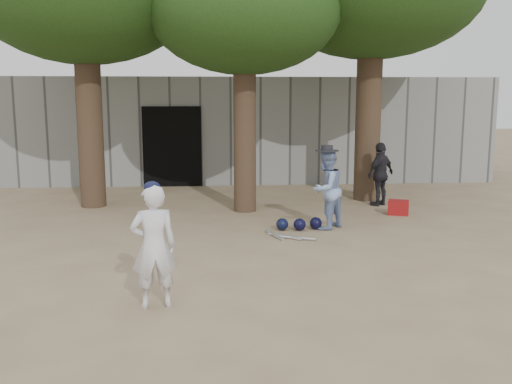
{
  "coord_description": "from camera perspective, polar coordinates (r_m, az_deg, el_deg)",
  "views": [
    {
      "loc": [
        -0.07,
        -7.97,
        2.46
      ],
      "look_at": [
        0.6,
        1.0,
        0.95
      ],
      "focal_mm": 40.0,
      "sensor_mm": 36.0,
      "label": 1
    }
  ],
  "objects": [
    {
      "name": "red_bag",
      "position": [
        12.38,
        14.05,
        -1.52
      ],
      "size": [
        0.5,
        0.45,
        0.3
      ],
      "primitive_type": "cube",
      "rotation": [
        0.0,
        0.0,
        -0.35
      ],
      "color": "maroon",
      "rests_on": "ground"
    },
    {
      "name": "ground",
      "position": [
        8.34,
        -3.63,
        -7.64
      ],
      "size": [
        70.0,
        70.0,
        0.0
      ],
      "primitive_type": "plane",
      "color": "#937C5E",
      "rests_on": "ground"
    },
    {
      "name": "helmet_row",
      "position": [
        10.66,
        4.35,
        -3.21
      ],
      "size": [
        0.87,
        0.32,
        0.23
      ],
      "color": "black",
      "rests_on": "ground"
    },
    {
      "name": "spectator_dark",
      "position": [
        13.25,
        12.34,
        1.76
      ],
      "size": [
        0.89,
        0.79,
        1.44
      ],
      "primitive_type": "imported",
      "rotation": [
        0.0,
        0.0,
        3.79
      ],
      "color": "black",
      "rests_on": "ground"
    },
    {
      "name": "back_building",
      "position": [
        18.33,
        -4.09,
        6.49
      ],
      "size": [
        16.0,
        5.24,
        3.0
      ],
      "color": "gray",
      "rests_on": "ground"
    },
    {
      "name": "bat_pile",
      "position": [
        10.08,
        2.92,
        -4.45
      ],
      "size": [
        0.84,
        0.76,
        0.06
      ],
      "color": "silver",
      "rests_on": "ground"
    },
    {
      "name": "boy_player",
      "position": [
        6.77,
        -10.19,
        -5.39
      ],
      "size": [
        0.59,
        0.44,
        1.47
      ],
      "primitive_type": "imported",
      "rotation": [
        0.0,
        0.0,
        3.33
      ],
      "color": "silver",
      "rests_on": "ground"
    },
    {
      "name": "spectator_blue",
      "position": [
        10.71,
        7.03,
        0.28
      ],
      "size": [
        0.92,
        0.92,
        1.5
      ],
      "primitive_type": "imported",
      "rotation": [
        0.0,
        0.0,
        3.92
      ],
      "color": "#8098C6",
      "rests_on": "ground"
    }
  ]
}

